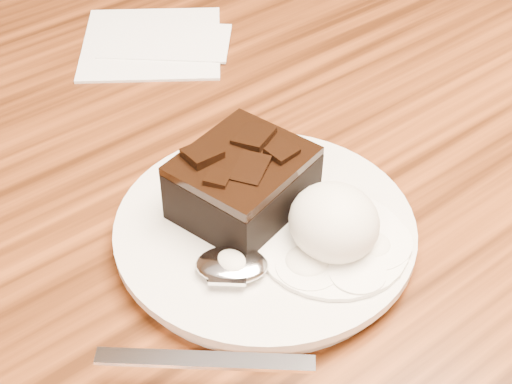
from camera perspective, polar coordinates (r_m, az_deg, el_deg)
plate at (r=0.54m, az=0.66°, el=-3.04°), size 0.21×0.21×0.02m
brownie at (r=0.53m, az=-0.97°, el=0.42°), size 0.10×0.09×0.04m
ice_cream_scoop at (r=0.51m, az=5.80°, el=-2.24°), size 0.06×0.06×0.05m
melt_puddle at (r=0.52m, az=5.65°, el=-3.75°), size 0.10×0.10×0.00m
spoon at (r=0.50m, az=-1.79°, el=-5.55°), size 0.16×0.15×0.01m
napkin at (r=0.76m, az=-7.75°, el=10.97°), size 0.18×0.18×0.01m
crumb_a at (r=0.50m, az=3.78°, el=-5.67°), size 0.01×0.01×0.00m
crumb_b at (r=0.50m, az=-3.44°, el=-6.30°), size 0.01×0.01×0.00m
crumb_c at (r=0.49m, az=3.34°, el=-7.21°), size 0.01×0.01×0.00m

